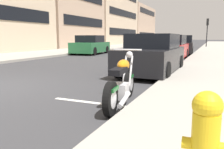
{
  "coord_description": "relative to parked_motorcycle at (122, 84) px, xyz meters",
  "views": [
    {
      "loc": [
        -4.23,
        -5.68,
        1.35
      ],
      "look_at": [
        0.23,
        -3.79,
        0.59
      ],
      "focal_mm": 37.86,
      "sensor_mm": 36.0,
      "label": 1
    }
  ],
  "objects": [
    {
      "name": "parking_stall_stripe",
      "position": [
        -0.12,
        0.42,
        -0.42
      ],
      "size": [
        0.12,
        2.2,
        0.01
      ],
      "primitive_type": "cube",
      "color": "silver",
      "rests_on": "ground"
    },
    {
      "name": "parked_car_far_down_curb",
      "position": [
        4.31,
        0.4,
        0.27
      ],
      "size": [
        4.13,
        1.86,
        1.47
      ],
      "rotation": [
        0.0,
        0.0,
        -0.02
      ],
      "color": "black",
      "rests_on": "ground"
    },
    {
      "name": "car_opposite_curb",
      "position": [
        12.61,
        7.44,
        0.28
      ],
      "size": [
        4.2,
        2.17,
        1.5
      ],
      "rotation": [
        0.0,
        0.0,
        3.22
      ],
      "color": "#236638",
      "rests_on": "ground"
    },
    {
      "name": "traffic_signal_near_corner",
      "position": [
        28.64,
        -0.86,
        2.29
      ],
      "size": [
        0.36,
        0.28,
        3.55
      ],
      "color": "black",
      "rests_on": "sidewalk_near_curb"
    },
    {
      "name": "fire_hydrant",
      "position": [
        -2.39,
        -1.63,
        0.14
      ],
      "size": [
        0.24,
        0.36,
        0.8
      ],
      "color": "gold",
      "rests_on": "sidewalk_near_curb"
    },
    {
      "name": "parked_motorcycle",
      "position": [
        0.0,
        0.0,
        0.0
      ],
      "size": [
        2.06,
        0.63,
        1.1
      ],
      "rotation": [
        0.0,
        0.0,
        0.11
      ],
      "color": "black",
      "rests_on": "ground"
    },
    {
      "name": "parked_car_at_intersection",
      "position": [
        10.13,
        0.73,
        0.29
      ],
      "size": [
        4.62,
        1.83,
        1.49
      ],
      "rotation": [
        0.0,
        0.0,
        0.0
      ],
      "color": "#AD1919",
      "rests_on": "ground"
    },
    {
      "name": "townhouse_behind_pole",
      "position": [
        35.95,
        18.47,
        4.75
      ],
      "size": [
        15.85,
        10.86,
        10.33
      ],
      "color": "beige",
      "rests_on": "ground"
    },
    {
      "name": "sidewalk_far_curb",
      "position": [
        11.88,
        10.78,
        -0.35
      ],
      "size": [
        120.0,
        5.0,
        0.14
      ],
      "primitive_type": "cube",
      "color": "gray",
      "rests_on": "ground"
    },
    {
      "name": "townhouse_near_left",
      "position": [
        52.24,
        17.24,
        3.9
      ],
      "size": [
        15.78,
        8.4,
        8.63
      ],
      "color": "tan",
      "rests_on": "ground"
    },
    {
      "name": "crossing_truck",
      "position": [
        37.11,
        6.7,
        0.46
      ],
      "size": [
        2.54,
        5.23,
        1.87
      ],
      "rotation": [
        0.0,
        0.0,
        1.48
      ],
      "color": "#B7B7BC",
      "rests_on": "ground"
    },
    {
      "name": "parked_car_across_street",
      "position": [
        15.6,
        0.75,
        0.28
      ],
      "size": [
        4.74,
        2.14,
        1.5
      ],
      "rotation": [
        0.0,
        0.0,
        0.07
      ],
      "color": "black",
      "rests_on": "ground"
    }
  ]
}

